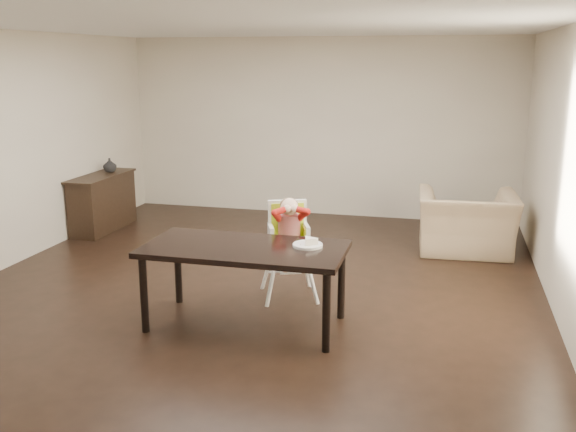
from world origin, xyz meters
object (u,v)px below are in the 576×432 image
Objects in this scene: armchair at (467,212)px; sideboard at (103,202)px; high_chair at (289,227)px; dining_table at (245,255)px.

sideboard is at bearing -1.95° from armchair.
high_chair is at bearing -30.68° from sideboard.
sideboard is at bearing 127.78° from high_chair.
dining_table is 1.43× the size of sideboard.
high_chair is 0.82× the size of sideboard.
high_chair is at bearing 45.34° from armchair.
sideboard is at bearing 137.82° from dining_table.
sideboard is (-3.20, 1.90, -0.33)m from high_chair.
high_chair reaches higher than armchair.
dining_table is 1.53× the size of armchair.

